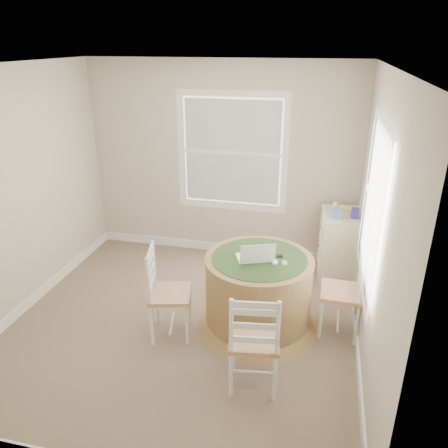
% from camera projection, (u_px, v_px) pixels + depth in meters
% --- Properties ---
extents(room, '(3.64, 3.64, 2.64)m').
position_uv_depth(room, '(199.00, 206.00, 4.26)').
color(room, '#7D634F').
rests_on(room, ground).
extents(round_table, '(1.28, 1.28, 0.79)m').
position_uv_depth(round_table, '(258.00, 289.00, 4.50)').
color(round_table, olive).
rests_on(round_table, ground).
extents(chair_left, '(0.49, 0.50, 0.95)m').
position_uv_depth(chair_left, '(170.00, 293.00, 4.34)').
color(chair_left, white).
rests_on(chair_left, ground).
extents(chair_near, '(0.47, 0.45, 0.95)m').
position_uv_depth(chair_near, '(254.00, 339.00, 3.68)').
color(chair_near, white).
rests_on(chair_near, ground).
extents(chair_right, '(0.41, 0.43, 0.95)m').
position_uv_depth(chair_right, '(341.00, 292.00, 4.37)').
color(chair_right, white).
rests_on(chair_right, ground).
extents(laptop, '(0.43, 0.41, 0.24)m').
position_uv_depth(laptop, '(255.00, 257.00, 4.31)').
color(laptop, white).
rests_on(laptop, round_table).
extents(mouse, '(0.08, 0.11, 0.03)m').
position_uv_depth(mouse, '(274.00, 262.00, 4.26)').
color(mouse, white).
rests_on(mouse, round_table).
extents(phone, '(0.06, 0.10, 0.02)m').
position_uv_depth(phone, '(285.00, 263.00, 4.26)').
color(phone, '#B7BABF').
rests_on(phone, round_table).
extents(keys, '(0.07, 0.06, 0.02)m').
position_uv_depth(keys, '(280.00, 256.00, 4.38)').
color(keys, black).
rests_on(keys, round_table).
extents(corner_chest, '(0.54, 0.68, 0.87)m').
position_uv_depth(corner_chest, '(339.00, 246.00, 5.42)').
color(corner_chest, beige).
rests_on(corner_chest, ground).
extents(tissue_box, '(0.13, 0.13, 0.10)m').
position_uv_depth(tissue_box, '(336.00, 214.00, 5.11)').
color(tissue_box, '#5A86CF').
rests_on(tissue_box, corner_chest).
extents(box_yellow, '(0.16, 0.11, 0.06)m').
position_uv_depth(box_yellow, '(346.00, 209.00, 5.30)').
color(box_yellow, '#D8C44C').
rests_on(box_yellow, corner_chest).
extents(box_blue, '(0.08, 0.08, 0.12)m').
position_uv_depth(box_blue, '(357.00, 214.00, 5.09)').
color(box_blue, '#303190').
rests_on(box_blue, corner_chest).
extents(cup_cream, '(0.07, 0.07, 0.09)m').
position_uv_depth(cup_cream, '(335.00, 205.00, 5.40)').
color(cup_cream, beige).
rests_on(cup_cream, corner_chest).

